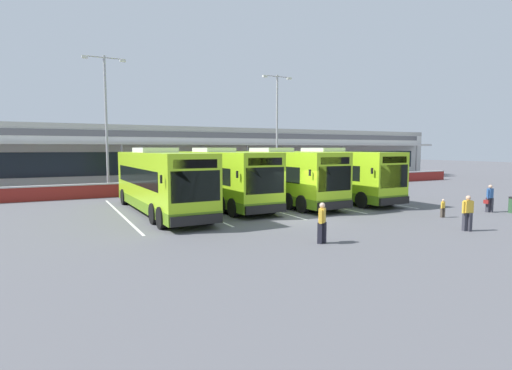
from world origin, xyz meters
TOP-DOWN VIEW (x-y plane):
  - ground_plane at (0.00, 0.00)m, footprint 200.00×200.00m
  - terminal_building at (-0.00, 26.91)m, footprint 70.00×13.00m
  - red_barrier_wall at (0.00, 14.50)m, footprint 60.00×0.40m
  - coach_bus_leftmost at (-6.27, 5.28)m, footprint 3.11×12.21m
  - coach_bus_left_centre at (-1.99, 6.69)m, footprint 3.11×12.21m
  - coach_bus_centre at (2.15, 6.13)m, footprint 3.11×12.21m
  - coach_bus_right_centre at (6.52, 5.96)m, footprint 3.11×12.21m
  - bay_stripe_far_west at (-8.40, 6.00)m, footprint 0.14×13.00m
  - bay_stripe_west at (-4.20, 6.00)m, footprint 0.14×13.00m
  - bay_stripe_mid_west at (0.00, 6.00)m, footprint 0.14×13.00m
  - bay_stripe_centre at (4.20, 6.00)m, footprint 0.14×13.00m
  - bay_stripe_mid_east at (8.40, 6.00)m, footprint 0.14×13.00m
  - pedestrian_with_handbag at (10.95, -3.33)m, footprint 0.62×0.31m
  - pedestrian_in_dark_coat at (-2.44, -5.09)m, footprint 0.47×0.42m
  - pedestrian_child at (6.97, -3.28)m, footprint 0.33×0.18m
  - pedestrian_near_bin at (4.84, -6.18)m, footprint 0.54×0.37m
  - lamp_post_west at (-7.76, 16.29)m, footprint 3.24×0.28m
  - lamp_post_centre at (8.48, 17.16)m, footprint 3.24×0.28m

SIDE VIEW (x-z plane):
  - ground_plane at x=0.00m, z-range 0.00..0.00m
  - bay_stripe_far_west at x=-8.40m, z-range 0.00..0.01m
  - bay_stripe_west at x=-4.20m, z-range 0.00..0.01m
  - bay_stripe_mid_west at x=0.00m, z-range 0.00..0.01m
  - bay_stripe_centre at x=4.20m, z-range 0.00..0.01m
  - bay_stripe_mid_east at x=8.40m, z-range 0.00..0.01m
  - pedestrian_child at x=6.97m, z-range 0.04..1.04m
  - red_barrier_wall at x=0.00m, z-range 0.01..1.10m
  - pedestrian_with_handbag at x=10.95m, z-range 0.05..1.67m
  - pedestrian_in_dark_coat at x=-2.44m, z-range 0.06..1.68m
  - pedestrian_near_bin at x=4.84m, z-range 0.06..1.68m
  - coach_bus_leftmost at x=-6.27m, z-range -0.10..3.68m
  - coach_bus_left_centre at x=-1.99m, z-range -0.10..3.68m
  - coach_bus_centre at x=2.15m, z-range -0.10..3.68m
  - coach_bus_right_centre at x=6.52m, z-range -0.10..3.68m
  - terminal_building at x=0.00m, z-range 0.01..6.01m
  - lamp_post_west at x=-7.76m, z-range 0.79..11.79m
  - lamp_post_centre at x=8.48m, z-range 0.79..11.79m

